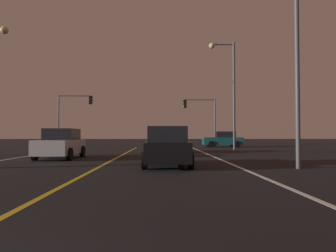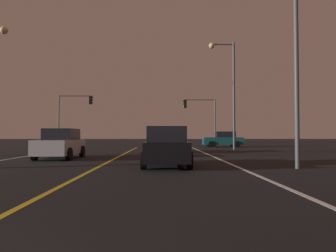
# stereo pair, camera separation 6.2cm
# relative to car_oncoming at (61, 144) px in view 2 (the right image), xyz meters

# --- Properties ---
(lane_edge_right) EXTENTS (0.16, 38.01, 0.01)m
(lane_edge_right) POSITION_rel_car_oncoming_xyz_m (8.94, -3.52, -0.82)
(lane_edge_right) COLOR silver
(lane_edge_right) RESTS_ON ground
(lane_center_divider) EXTENTS (0.16, 38.01, 0.01)m
(lane_center_divider) POSITION_rel_car_oncoming_xyz_m (3.11, -3.52, -0.82)
(lane_center_divider) COLOR gold
(lane_center_divider) RESTS_ON ground
(car_oncoming) EXTENTS (2.02, 4.30, 1.70)m
(car_oncoming) POSITION_rel_car_oncoming_xyz_m (0.00, 0.00, 0.00)
(car_oncoming) COLOR black
(car_oncoming) RESTS_ON ground
(car_crossing_side) EXTENTS (4.30, 2.02, 1.70)m
(car_crossing_side) POSITION_rel_car_oncoming_xyz_m (12.51, 16.54, 0.00)
(car_crossing_side) COLOR black
(car_crossing_side) RESTS_ON ground
(car_lead_same_lane) EXTENTS (2.02, 4.30, 1.70)m
(car_lead_same_lane) POSITION_rel_car_oncoming_xyz_m (5.96, -4.46, 0.00)
(car_lead_same_lane) COLOR black
(car_lead_same_lane) RESTS_ON ground
(car_ahead_far) EXTENTS (2.02, 4.30, 1.70)m
(car_ahead_far) POSITION_rel_car_oncoming_xyz_m (5.73, 5.92, 0.00)
(car_ahead_far) COLOR black
(car_ahead_far) RESTS_ON ground
(traffic_light_near_right) EXTENTS (3.56, 0.36, 5.18)m
(traffic_light_near_right) POSITION_rel_car_oncoming_xyz_m (9.81, 15.99, 3.07)
(traffic_light_near_right) COLOR #4C4C51
(traffic_light_near_right) RESTS_ON ground
(traffic_light_near_left) EXTENTS (3.73, 0.36, 5.57)m
(traffic_light_near_left) POSITION_rel_car_oncoming_xyz_m (-3.55, 15.99, 3.34)
(traffic_light_near_left) COLOR #4C4C51
(traffic_light_near_left) RESTS_ON ground
(street_lamp_right_near) EXTENTS (2.81, 0.44, 8.33)m
(street_lamp_right_near) POSITION_rel_car_oncoming_xyz_m (10.52, -5.62, 4.49)
(street_lamp_right_near) COLOR #4C4C51
(street_lamp_right_near) RESTS_ON ground
(street_lamp_right_far) EXTENTS (1.97, 0.44, 8.29)m
(street_lamp_right_far) POSITION_rel_car_oncoming_xyz_m (10.75, 5.39, 4.40)
(street_lamp_right_far) COLOR #4C4C51
(street_lamp_right_far) RESTS_ON ground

